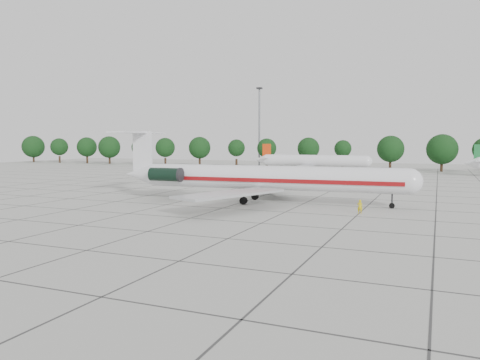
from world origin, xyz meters
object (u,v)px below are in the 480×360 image
Objects in this scene: main_airliner at (254,177)px; floodlight_mast at (259,122)px; ground_crew at (360,207)px; bg_airliner_c at (313,161)px.

main_airliner is 1.61× the size of floodlight_mast.
floodlight_mast reaches higher than main_airliner.
main_airliner reaches higher than ground_crew.
main_airliner is 15.58m from ground_crew.
floodlight_mast is at bearing -64.08° from ground_crew.
ground_crew is at bearing -71.76° from bg_airliner_c.
floodlight_mast is at bearing 138.21° from bg_airliner_c.
bg_airliner_c is at bearing -41.79° from floodlight_mast.
floodlight_mast is (-31.44, 85.24, 10.89)m from main_airliner.
ground_crew is (14.65, -4.62, -2.59)m from main_airliner.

